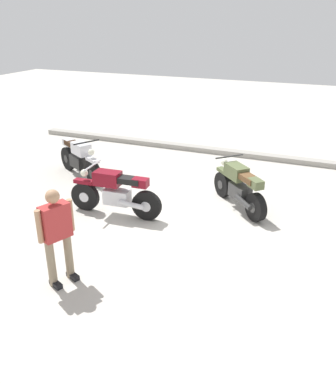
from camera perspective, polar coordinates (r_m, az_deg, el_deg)
name	(u,v)px	position (r m, az deg, el deg)	size (l,w,h in m)	color
ground_plane	(190,220)	(8.62, 3.14, -3.99)	(40.00, 40.00, 0.00)	#B7B2A8
curb_edge	(240,154)	(12.70, 10.05, 5.28)	(14.00, 0.30, 0.15)	#9C978F
motorcycle_silver_cruiser	(79,158)	(10.98, -12.27, 4.65)	(1.87, 1.14, 1.09)	black
motorcycle_olive_vintage	(239,187)	(9.10, 9.91, 0.63)	(1.49, 1.50, 1.07)	black
motorcycle_maroon_cruiser	(115,192)	(8.71, -7.39, -0.04)	(2.09, 0.70, 1.09)	black
person_in_red_shirt	(57,232)	(6.54, -15.27, -5.37)	(0.44, 0.61, 1.61)	gray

